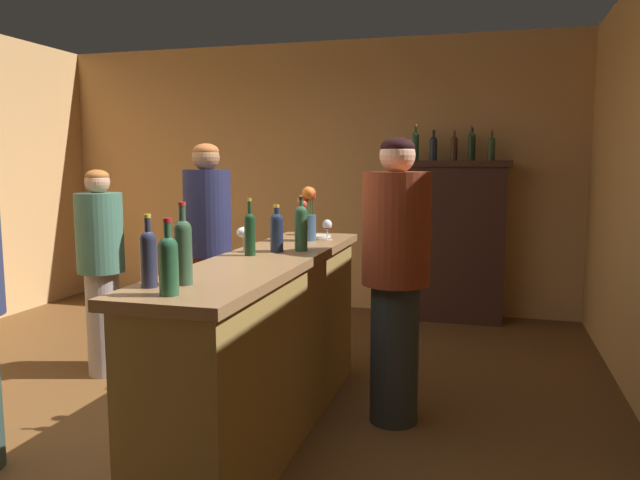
% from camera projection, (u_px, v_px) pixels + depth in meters
% --- Properties ---
extents(floor, '(8.60, 8.60, 0.00)m').
position_uv_depth(floor, '(145.00, 431.00, 3.52)').
color(floor, brown).
rests_on(floor, ground).
extents(wall_back, '(5.71, 0.12, 2.80)m').
position_uv_depth(wall_back, '(309.00, 176.00, 6.57)').
color(wall_back, tan).
rests_on(wall_back, ground).
extents(bar_counter, '(0.54, 2.39, 1.03)m').
position_uv_depth(bar_counter, '(266.00, 345.00, 3.45)').
color(bar_counter, olive).
rests_on(bar_counter, ground).
extents(display_cabinet, '(1.11, 0.40, 1.57)m').
position_uv_depth(display_cabinet, '(450.00, 238.00, 5.95)').
color(display_cabinet, '#341E19').
rests_on(display_cabinet, ground).
extents(wine_bottle_malbec, '(0.08, 0.08, 0.35)m').
position_uv_depth(wine_bottle_malbec, '(183.00, 248.00, 2.58)').
color(wine_bottle_malbec, '#304D35').
rests_on(wine_bottle_malbec, bar_counter).
extents(wine_bottle_pinot, '(0.06, 0.06, 0.32)m').
position_uv_depth(wine_bottle_pinot, '(250.00, 232.00, 3.40)').
color(wine_bottle_pinot, '#15341B').
rests_on(wine_bottle_pinot, bar_counter).
extents(wine_bottle_chardonnay, '(0.08, 0.08, 0.32)m').
position_uv_depth(wine_bottle_chardonnay, '(301.00, 226.00, 3.57)').
color(wine_bottle_chardonnay, '#2A5233').
rests_on(wine_bottle_chardonnay, bar_counter).
extents(wine_bottle_rose, '(0.07, 0.07, 0.31)m').
position_uv_depth(wine_bottle_rose, '(149.00, 256.00, 2.53)').
color(wine_bottle_rose, '#25273C').
rests_on(wine_bottle_rose, bar_counter).
extents(wine_bottle_merlot, '(0.08, 0.08, 0.28)m').
position_uv_depth(wine_bottle_merlot, '(277.00, 230.00, 3.54)').
color(wine_bottle_merlot, '#1A243D').
rests_on(wine_bottle_merlot, bar_counter).
extents(wine_bottle_riesling, '(0.08, 0.08, 0.30)m').
position_uv_depth(wine_bottle_riesling, '(168.00, 262.00, 2.37)').
color(wine_bottle_riesling, '#234F32').
rests_on(wine_bottle_riesling, bar_counter).
extents(wine_glass_front, '(0.08, 0.08, 0.13)m').
position_uv_depth(wine_glass_front, '(306.00, 222.00, 4.39)').
color(wine_glass_front, white).
rests_on(wine_glass_front, bar_counter).
extents(wine_glass_mid, '(0.07, 0.07, 0.14)m').
position_uv_depth(wine_glass_mid, '(327.00, 226.00, 4.10)').
color(wine_glass_mid, white).
rests_on(wine_glass_mid, bar_counter).
extents(wine_glass_rear, '(0.08, 0.08, 0.15)m').
position_uv_depth(wine_glass_rear, '(243.00, 233.00, 3.56)').
color(wine_glass_rear, white).
rests_on(wine_glass_rear, bar_counter).
extents(flower_arrangement, '(0.13, 0.14, 0.36)m').
position_uv_depth(flower_arrangement, '(307.00, 214.00, 4.05)').
color(flower_arrangement, '#34526E').
rests_on(flower_arrangement, bar_counter).
extents(cheese_plate, '(0.17, 0.17, 0.01)m').
position_uv_depth(cheese_plate, '(319.00, 236.00, 4.28)').
color(cheese_plate, white).
rests_on(cheese_plate, bar_counter).
extents(display_bottle_left, '(0.07, 0.07, 0.35)m').
position_uv_depth(display_bottle_left, '(415.00, 145.00, 5.94)').
color(display_bottle_left, '#255033').
rests_on(display_bottle_left, display_cabinet).
extents(display_bottle_midleft, '(0.07, 0.07, 0.29)m').
position_uv_depth(display_bottle_midleft, '(433.00, 147.00, 5.89)').
color(display_bottle_midleft, '#212839').
rests_on(display_bottle_midleft, display_cabinet).
extents(display_bottle_center, '(0.06, 0.06, 0.29)m').
position_uv_depth(display_bottle_center, '(454.00, 147.00, 5.84)').
color(display_bottle_center, '#402819').
rests_on(display_bottle_center, display_cabinet).
extents(display_bottle_midright, '(0.07, 0.07, 0.33)m').
position_uv_depth(display_bottle_midright, '(472.00, 145.00, 5.79)').
color(display_bottle_midright, '#1B3119').
rests_on(display_bottle_midright, display_cabinet).
extents(display_bottle_right, '(0.07, 0.07, 0.28)m').
position_uv_depth(display_bottle_right, '(491.00, 147.00, 5.75)').
color(display_bottle_right, '#2C4729').
rests_on(display_bottle_right, display_cabinet).
extents(patron_by_cabinet, '(0.34, 0.34, 1.69)m').
position_uv_depth(patron_by_cabinet, '(208.00, 247.00, 4.48)').
color(patron_by_cabinet, maroon).
rests_on(patron_by_cabinet, ground).
extents(patron_near_entrance, '(0.33, 0.33, 1.50)m').
position_uv_depth(patron_near_entrance, '(101.00, 264.00, 4.39)').
color(patron_near_entrance, '#9C8F8F').
rests_on(patron_near_entrance, ground).
extents(bartender, '(0.40, 0.40, 1.69)m').
position_uv_depth(bartender, '(396.00, 270.00, 3.55)').
color(bartender, '#2A3135').
rests_on(bartender, ground).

